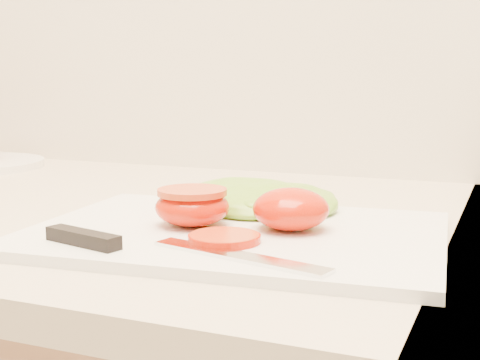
% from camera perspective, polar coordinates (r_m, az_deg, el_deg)
% --- Properties ---
extents(cutting_board, '(0.41, 0.31, 0.01)m').
position_cam_1_polar(cutting_board, '(0.63, -0.35, -4.60)').
color(cutting_board, white).
rests_on(cutting_board, counter).
extents(tomato_half_dome, '(0.07, 0.07, 0.04)m').
position_cam_1_polar(tomato_half_dome, '(0.63, 4.36, -2.48)').
color(tomato_half_dome, red).
rests_on(tomato_half_dome, cutting_board).
extents(tomato_half_cut, '(0.07, 0.07, 0.04)m').
position_cam_1_polar(tomato_half_cut, '(0.64, -4.09, -2.17)').
color(tomato_half_cut, red).
rests_on(tomato_half_cut, cutting_board).
extents(tomato_slice_0, '(0.06, 0.06, 0.01)m').
position_cam_1_polar(tomato_slice_0, '(0.58, -1.34, -4.98)').
color(tomato_slice_0, '#D14F1D').
rests_on(tomato_slice_0, cutting_board).
extents(lettuce_leaf_0, '(0.15, 0.11, 0.03)m').
position_cam_1_polar(lettuce_leaf_0, '(0.71, 0.39, -1.59)').
color(lettuce_leaf_0, '#78C634').
rests_on(lettuce_leaf_0, cutting_board).
extents(lettuce_leaf_1, '(0.14, 0.14, 0.03)m').
position_cam_1_polar(lettuce_leaf_1, '(0.70, 4.25, -1.82)').
color(lettuce_leaf_1, '#78C634').
rests_on(lettuce_leaf_1, cutting_board).
extents(knife, '(0.26, 0.06, 0.01)m').
position_cam_1_polar(knife, '(0.56, -8.42, -5.48)').
color(knife, silver).
rests_on(knife, cutting_board).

